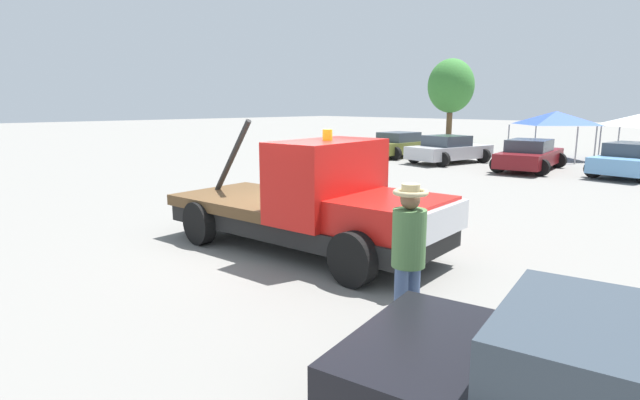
# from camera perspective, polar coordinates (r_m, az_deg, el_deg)

# --- Properties ---
(ground_plane) EXTENTS (160.00, 160.00, 0.00)m
(ground_plane) POSITION_cam_1_polar(r_m,az_deg,el_deg) (9.92, -2.02, -5.57)
(ground_plane) COLOR gray
(tow_truck) EXTENTS (5.99, 2.87, 2.51)m
(tow_truck) POSITION_cam_1_polar(r_m,az_deg,el_deg) (9.47, -0.44, -0.56)
(tow_truck) COLOR black
(tow_truck) RESTS_ON ground
(person_near_truck) EXTENTS (0.42, 0.42, 1.89)m
(person_near_truck) POSITION_cam_1_polar(r_m,az_deg,el_deg) (6.11, 10.09, -5.40)
(person_near_truck) COLOR #475B84
(person_near_truck) RESTS_ON ground
(parked_car_olive) EXTENTS (2.43, 4.61, 1.34)m
(parked_car_olive) POSITION_cam_1_polar(r_m,az_deg,el_deg) (27.41, 9.19, 6.24)
(parked_car_olive) COLOR olive
(parked_car_olive) RESTS_ON ground
(parked_car_silver) EXTENTS (2.94, 4.51, 1.34)m
(parked_car_silver) POSITION_cam_1_polar(r_m,az_deg,el_deg) (24.98, 14.49, 5.59)
(parked_car_silver) COLOR #B7B7BC
(parked_car_silver) RESTS_ON ground
(parked_car_maroon) EXTENTS (2.88, 5.00, 1.34)m
(parked_car_maroon) POSITION_cam_1_polar(r_m,az_deg,el_deg) (23.32, 22.83, 4.73)
(parked_car_maroon) COLOR maroon
(parked_car_maroon) RESTS_ON ground
(parked_car_skyblue) EXTENTS (2.70, 4.75, 1.34)m
(parked_car_skyblue) POSITION_cam_1_polar(r_m,az_deg,el_deg) (23.20, 32.29, 3.87)
(parked_car_skyblue) COLOR #669ED1
(parked_car_skyblue) RESTS_ON ground
(canopy_tent_blue) EXTENTS (3.43, 3.43, 2.46)m
(canopy_tent_blue) POSITION_cam_1_polar(r_m,az_deg,el_deg) (28.77, 25.37, 8.47)
(canopy_tent_blue) COLOR #9E9EA3
(canopy_tent_blue) RESTS_ON ground
(tree_left) EXTENTS (3.47, 3.47, 6.19)m
(tree_left) POSITION_cam_1_polar(r_m,az_deg,el_deg) (39.92, 14.74, 12.48)
(tree_left) COLOR brown
(tree_left) RESTS_ON ground
(traffic_cone) EXTENTS (0.40, 0.40, 0.55)m
(traffic_cone) POSITION_cam_1_polar(r_m,az_deg,el_deg) (13.96, 9.60, 0.19)
(traffic_cone) COLOR black
(traffic_cone) RESTS_ON ground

